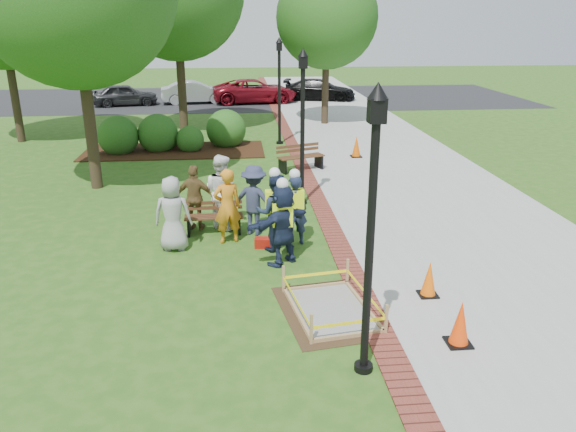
{
  "coord_description": "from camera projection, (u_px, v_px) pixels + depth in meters",
  "views": [
    {
      "loc": [
        -0.55,
        -10.05,
        5.03
      ],
      "look_at": [
        0.5,
        1.2,
        1.0
      ],
      "focal_mm": 35.0,
      "sensor_mm": 36.0,
      "label": 1
    }
  ],
  "objects": [
    {
      "name": "ground",
      "position": [
        269.0,
        284.0,
        11.17
      ],
      "size": [
        100.0,
        100.0,
        0.0
      ],
      "primitive_type": "plane",
      "color": "#285116",
      "rests_on": "ground"
    },
    {
      "name": "sidewalk",
      "position": [
        386.0,
        159.0,
        20.98
      ],
      "size": [
        6.0,
        60.0,
        0.02
      ],
      "primitive_type": "cube",
      "color": "#9E9E99",
      "rests_on": "ground"
    },
    {
      "name": "brick_edging",
      "position": [
        300.0,
        160.0,
        20.69
      ],
      "size": [
        0.5,
        60.0,
        0.03
      ],
      "primitive_type": "cube",
      "color": "maroon",
      "rests_on": "ground"
    },
    {
      "name": "mulch_bed",
      "position": [
        175.0,
        151.0,
        22.15
      ],
      "size": [
        7.0,
        3.0,
        0.05
      ],
      "primitive_type": "cube",
      "color": "#381E0F",
      "rests_on": "ground"
    },
    {
      "name": "parking_lot",
      "position": [
        244.0,
        98.0,
        36.48
      ],
      "size": [
        36.0,
        12.0,
        0.01
      ],
      "primitive_type": "cube",
      "color": "black",
      "rests_on": "ground"
    },
    {
      "name": "wet_concrete_pad",
      "position": [
        331.0,
        300.0,
        10.06
      ],
      "size": [
        2.03,
        2.53,
        0.55
      ],
      "color": "#47331E",
      "rests_on": "ground"
    },
    {
      "name": "bench_near",
      "position": [
        214.0,
        224.0,
        13.72
      ],
      "size": [
        1.42,
        0.51,
        0.76
      ],
      "color": "#512E1B",
      "rests_on": "ground"
    },
    {
      "name": "bench_far",
      "position": [
        301.0,
        163.0,
        19.29
      ],
      "size": [
        1.7,
        1.06,
        0.88
      ],
      "color": "brown",
      "rests_on": "ground"
    },
    {
      "name": "cone_front",
      "position": [
        460.0,
        324.0,
        8.98
      ],
      "size": [
        0.4,
        0.4,
        0.79
      ],
      "color": "black",
      "rests_on": "ground"
    },
    {
      "name": "cone_back",
      "position": [
        429.0,
        280.0,
        10.58
      ],
      "size": [
        0.36,
        0.36,
        0.71
      ],
      "color": "black",
      "rests_on": "ground"
    },
    {
      "name": "cone_far",
      "position": [
        356.0,
        147.0,
        21.08
      ],
      "size": [
        0.41,
        0.41,
        0.81
      ],
      "color": "black",
      "rests_on": "ground"
    },
    {
      "name": "toolbox",
      "position": [
        264.0,
        243.0,
        12.92
      ],
      "size": [
        0.47,
        0.29,
        0.22
      ],
      "primitive_type": "cube",
      "rotation": [
        0.0,
        0.0,
        -0.1
      ],
      "color": "#9C150C",
      "rests_on": "ground"
    },
    {
      "name": "lamp_near",
      "position": [
        371.0,
        215.0,
        7.63
      ],
      "size": [
        0.28,
        0.28,
        4.26
      ],
      "color": "black",
      "rests_on": "ground"
    },
    {
      "name": "lamp_mid",
      "position": [
        303.0,
        116.0,
        15.13
      ],
      "size": [
        0.28,
        0.28,
        4.26
      ],
      "color": "black",
      "rests_on": "ground"
    },
    {
      "name": "lamp_far",
      "position": [
        279.0,
        83.0,
        22.63
      ],
      "size": [
        0.28,
        0.28,
        4.26
      ],
      "color": "black",
      "rests_on": "ground"
    },
    {
      "name": "tree_right",
      "position": [
        327.0,
        17.0,
        26.21
      ],
      "size": [
        4.77,
        4.77,
        7.38
      ],
      "color": "#3D2D1E",
      "rests_on": "ground"
    },
    {
      "name": "shrub_a",
      "position": [
        120.0,
        153.0,
        21.86
      ],
      "size": [
        1.56,
        1.56,
        1.56
      ],
      "primitive_type": "sphere",
      "color": "#1F4D16",
      "rests_on": "ground"
    },
    {
      "name": "shrub_b",
      "position": [
        159.0,
        151.0,
        22.25
      ],
      "size": [
        1.57,
        1.57,
        1.57
      ],
      "primitive_type": "sphere",
      "color": "#1F4D16",
      "rests_on": "ground"
    },
    {
      "name": "shrub_c",
      "position": [
        191.0,
        151.0,
        22.18
      ],
      "size": [
        1.08,
        1.08,
        1.08
      ],
      "primitive_type": "sphere",
      "color": "#1F4D16",
      "rests_on": "ground"
    },
    {
      "name": "shrub_d",
      "position": [
        227.0,
        146.0,
        23.07
      ],
      "size": [
        1.61,
        1.61,
        1.61
      ],
      "primitive_type": "sphere",
      "color": "#1F4D16",
      "rests_on": "ground"
    },
    {
      "name": "shrub_e",
      "position": [
        169.0,
        147.0,
        22.78
      ],
      "size": [
        0.88,
        0.88,
        0.88
      ],
      "primitive_type": "sphere",
      "color": "#1F4D16",
      "rests_on": "ground"
    },
    {
      "name": "casual_person_a",
      "position": [
        173.0,
        214.0,
        12.57
      ],
      "size": [
        0.58,
        0.4,
        1.71
      ],
      "color": "#9C9C9C",
      "rests_on": "ground"
    },
    {
      "name": "casual_person_b",
      "position": [
        227.0,
        206.0,
        12.96
      ],
      "size": [
        0.65,
        0.51,
        1.78
      ],
      "color": "orange",
      "rests_on": "ground"
    },
    {
      "name": "casual_person_c",
      "position": [
        221.0,
        192.0,
        13.9
      ],
      "size": [
        0.71,
        0.67,
        1.86
      ],
      "color": "white",
      "rests_on": "ground"
    },
    {
      "name": "casual_person_d",
      "position": [
        195.0,
        198.0,
        13.79
      ],
      "size": [
        0.59,
        0.45,
        1.64
      ],
      "color": "brown",
      "rests_on": "ground"
    },
    {
      "name": "casual_person_e",
      "position": [
        254.0,
        200.0,
        13.48
      ],
      "size": [
        0.65,
        0.55,
        1.72
      ],
      "color": "#2D324E",
      "rests_on": "ground"
    },
    {
      "name": "hivis_worker_a",
      "position": [
        283.0,
        222.0,
        11.8
      ],
      "size": [
        0.67,
        0.63,
        1.91
      ],
      "color": "#192243",
      "rests_on": "ground"
    },
    {
      "name": "hivis_worker_b",
      "position": [
        294.0,
        207.0,
        12.86
      ],
      "size": [
        0.56,
        0.39,
        1.81
      ],
      "color": "#1C2948",
      "rests_on": "ground"
    },
    {
      "name": "hivis_worker_c",
      "position": [
        275.0,
        210.0,
        12.51
      ],
      "size": [
        0.58,
        0.39,
        1.94
      ],
      "color": "#1B2E46",
      "rests_on": "ground"
    },
    {
      "name": "parked_car_a",
      "position": [
        126.0,
        106.0,
        33.45
      ],
      "size": [
        2.6,
        4.53,
        1.39
      ],
      "primitive_type": "imported",
      "rotation": [
        0.0,
        0.0,
        1.75
      ],
      "color": "#2B2B2E",
      "rests_on": "ground"
    },
    {
      "name": "parked_car_b",
      "position": [
        196.0,
        103.0,
        34.3
      ],
      "size": [
        2.46,
        4.67,
        1.46
      ],
      "primitive_type": "imported",
      "rotation": [
        0.0,
        0.0,
        1.69
      ],
      "color": "#B1B1B7",
      "rests_on": "ground"
    },
    {
      "name": "parked_car_c",
      "position": [
        255.0,
        103.0,
        34.53
      ],
      "size": [
        2.6,
        4.98,
        1.56
      ],
      "primitive_type": "imported",
      "rotation": [
        0.0,
        0.0,
        1.68
      ],
      "color": "maroon",
      "rests_on": "ground"
    },
    {
      "name": "parked_car_d",
      "position": [
        320.0,
        100.0,
        35.67
      ],
      "size": [
        2.86,
        4.66,
        1.41
      ],
      "primitive_type": "imported",
      "rotation": [
        0.0,
        0.0,
        1.33
      ],
      "color": "black",
      "rests_on": "ground"
    }
  ]
}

